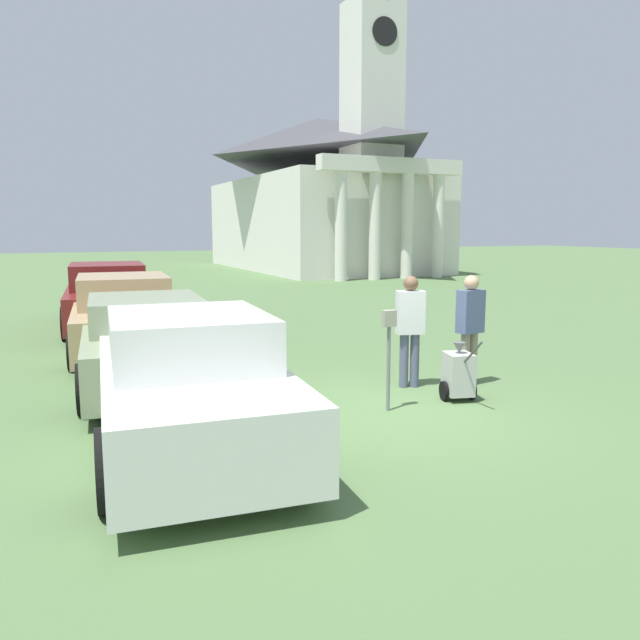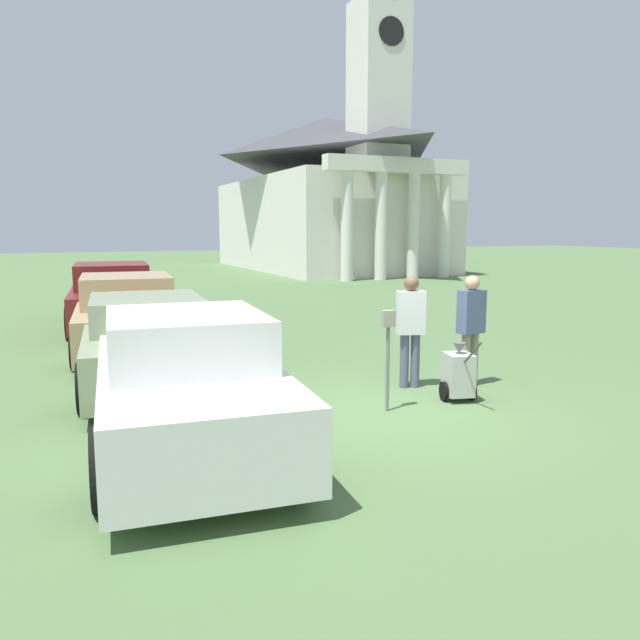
# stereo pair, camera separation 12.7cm
# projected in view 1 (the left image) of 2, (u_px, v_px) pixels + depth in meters

# --- Properties ---
(ground_plane) EXTENTS (120.00, 120.00, 0.00)m
(ground_plane) POSITION_uv_depth(u_px,v_px,m) (390.00, 411.00, 8.44)
(ground_plane) COLOR #517042
(parked_car_white) EXTENTS (2.26, 4.75, 1.55)m
(parked_car_white) POSITION_uv_depth(u_px,v_px,m) (189.00, 385.00, 6.96)
(parked_car_white) COLOR silver
(parked_car_white) RESTS_ON ground_plane
(parked_car_sage) EXTENTS (2.28, 4.89, 1.40)m
(parked_car_sage) POSITION_uv_depth(u_px,v_px,m) (146.00, 343.00, 9.84)
(parked_car_sage) COLOR gray
(parked_car_sage) RESTS_ON ground_plane
(parked_car_tan) EXTENTS (2.31, 5.11, 1.53)m
(parked_car_tan) POSITION_uv_depth(u_px,v_px,m) (124.00, 317.00, 12.44)
(parked_car_tan) COLOR tan
(parked_car_tan) RESTS_ON ground_plane
(parked_car_maroon) EXTENTS (2.34, 5.41, 1.59)m
(parked_car_maroon) POSITION_uv_depth(u_px,v_px,m) (108.00, 298.00, 15.37)
(parked_car_maroon) COLOR maroon
(parked_car_maroon) RESTS_ON ground_plane
(parking_meter) EXTENTS (0.18, 0.09, 1.37)m
(parking_meter) POSITION_uv_depth(u_px,v_px,m) (389.00, 341.00, 8.32)
(parking_meter) COLOR slate
(parking_meter) RESTS_ON ground_plane
(person_worker) EXTENTS (0.46, 0.33, 1.73)m
(person_worker) POSITION_uv_depth(u_px,v_px,m) (410.00, 324.00, 9.57)
(person_worker) COLOR #515670
(person_worker) RESTS_ON ground_plane
(person_supervisor) EXTENTS (0.45, 0.28, 1.74)m
(person_supervisor) POSITION_uv_depth(u_px,v_px,m) (470.00, 323.00, 9.66)
(person_supervisor) COLOR gray
(person_supervisor) RESTS_ON ground_plane
(equipment_cart) EXTENTS (0.52, 1.00, 1.00)m
(equipment_cart) POSITION_uv_depth(u_px,v_px,m) (458.00, 374.00, 8.93)
(equipment_cart) COLOR #B2B2AD
(equipment_cart) RESTS_ON ground_plane
(church) EXTENTS (9.03, 17.38, 20.02)m
(church) POSITION_uv_depth(u_px,v_px,m) (321.00, 186.00, 36.72)
(church) COLOR silver
(church) RESTS_ON ground_plane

